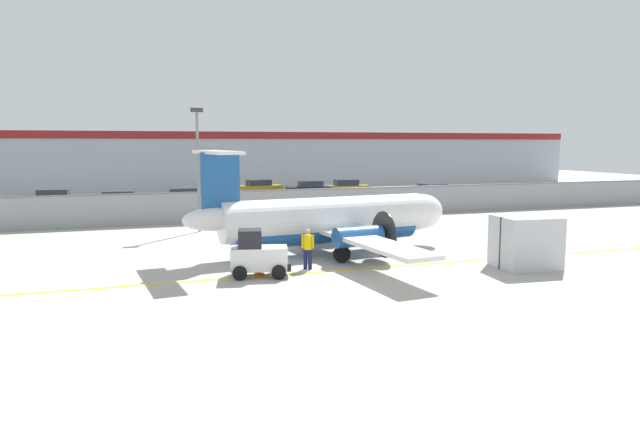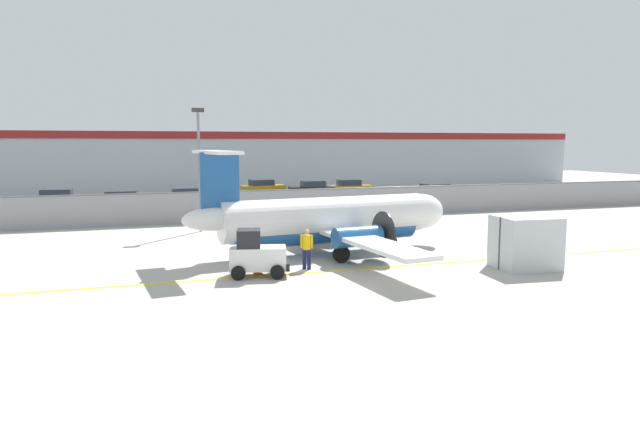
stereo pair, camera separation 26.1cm
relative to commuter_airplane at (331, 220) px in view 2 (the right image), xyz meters
name	(u,v)px [view 2 (the right image)]	position (x,y,z in m)	size (l,w,h in m)	color
ground_plane	(378,268)	(0.84, -3.75, -1.60)	(140.00, 140.00, 0.01)	#ADA89E
perimeter_fence	(285,204)	(0.84, 12.25, -0.49)	(98.00, 0.10, 2.10)	gray
parking_lot_strip	(253,202)	(0.84, 23.75, -1.54)	(98.00, 17.00, 0.12)	#38383A
background_building	(223,160)	(0.84, 42.24, 1.66)	(91.00, 8.10, 6.50)	#A8B2BC
commuter_airplane	(331,220)	(0.00, 0.00, 0.00)	(13.46, 16.08, 4.92)	white
baggage_tug	(257,255)	(-4.35, -3.69, -0.75)	(2.51, 1.79, 1.88)	silver
ground_crew_worker	(307,247)	(-2.12, -3.11, -0.65)	(0.52, 0.47, 1.70)	#191E4C
cargo_container	(525,243)	(6.70, -5.70, -0.50)	(2.56, 2.20, 2.20)	#B7BCC1
traffic_cone_near_left	(374,235)	(3.40, 2.64, -1.29)	(0.36, 0.36, 0.64)	orange
traffic_cone_near_right	(258,266)	(-4.22, -3.27, -1.29)	(0.36, 0.36, 0.64)	orange
parked_car_0	(58,199)	(-14.69, 22.68, -0.71)	(4.29, 2.19, 1.58)	slate
parked_car_1	(123,201)	(-9.84, 19.46, -0.71)	(4.34, 2.30, 1.58)	gray
parked_car_2	(188,198)	(-4.99, 20.83, -0.71)	(4.24, 2.08, 1.58)	silver
parked_car_3	(219,195)	(-2.21, 23.01, -0.71)	(4.34, 2.31, 1.58)	navy
parked_car_4	(263,188)	(2.86, 29.19, -0.71)	(4.36, 2.37, 1.58)	#B28C19
parked_car_5	(312,189)	(6.94, 26.02, -0.71)	(4.33, 2.28, 1.58)	black
parked_car_6	(350,188)	(11.03, 26.63, -0.71)	(4.36, 2.37, 1.58)	#B28C19
parked_car_7	(436,193)	(16.19, 18.92, -0.71)	(4.37, 2.39, 1.58)	gray
apron_light_pole	(199,159)	(-5.25, 8.66, 2.70)	(0.70, 0.30, 7.27)	slate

